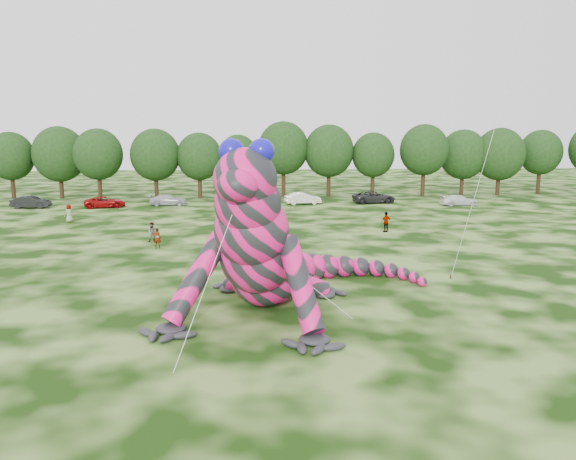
% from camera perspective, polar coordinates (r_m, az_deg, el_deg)
% --- Properties ---
extents(ground, '(240.00, 240.00, 0.00)m').
position_cam_1_polar(ground, '(22.36, -8.44, -13.33)').
color(ground, '#16330A').
rests_on(ground, ground).
extents(inflatable_gecko, '(18.78, 20.58, 8.57)m').
position_cam_1_polar(inflatable_gecko, '(28.82, -1.88, 0.87)').
color(inflatable_gecko, '#EC1472').
rests_on(inflatable_gecko, ground).
extents(tree_4, '(6.22, 5.60, 9.06)m').
position_cam_1_polar(tree_4, '(85.25, -26.29, 5.90)').
color(tree_4, black).
rests_on(tree_4, ground).
extents(tree_5, '(7.16, 6.44, 9.80)m').
position_cam_1_polar(tree_5, '(82.81, -22.16, 6.36)').
color(tree_5, black).
rests_on(tree_5, ground).
extents(tree_6, '(6.52, 5.86, 9.49)m').
position_cam_1_polar(tree_6, '(79.64, -18.68, 6.35)').
color(tree_6, black).
rests_on(tree_6, ground).
extents(tree_7, '(6.68, 6.01, 9.48)m').
position_cam_1_polar(tree_7, '(78.31, -13.31, 6.55)').
color(tree_7, black).
rests_on(tree_7, ground).
extents(tree_8, '(6.14, 5.53, 8.94)m').
position_cam_1_polar(tree_8, '(77.85, -8.99, 6.47)').
color(tree_8, black).
rests_on(tree_8, ground).
extents(tree_9, '(5.27, 4.74, 8.68)m').
position_cam_1_polar(tree_9, '(78.01, -5.07, 6.46)').
color(tree_9, black).
rests_on(tree_9, ground).
extents(tree_10, '(7.09, 6.38, 10.50)m').
position_cam_1_polar(tree_10, '(79.41, -0.47, 7.22)').
color(tree_10, black).
rests_on(tree_10, ground).
extents(tree_11, '(7.01, 6.31, 10.07)m').
position_cam_1_polar(tree_11, '(79.77, 4.17, 7.05)').
color(tree_11, black).
rests_on(tree_11, ground).
extents(tree_12, '(5.99, 5.39, 8.97)m').
position_cam_1_polar(tree_12, '(80.54, 8.63, 6.60)').
color(tree_12, black).
rests_on(tree_12, ground).
extents(tree_13, '(6.83, 6.15, 10.13)m').
position_cam_1_polar(tree_13, '(81.86, 13.63, 6.89)').
color(tree_13, black).
rests_on(tree_13, ground).
extents(tree_14, '(6.82, 6.14, 9.40)m').
position_cam_1_polar(tree_14, '(85.55, 17.34, 6.59)').
color(tree_14, black).
rests_on(tree_14, ground).
extents(tree_15, '(7.17, 6.45, 9.63)m').
position_cam_1_polar(tree_15, '(86.68, 20.67, 6.52)').
color(tree_15, black).
rests_on(tree_15, ground).
extents(tree_16, '(6.26, 5.63, 9.37)m').
position_cam_1_polar(tree_16, '(91.28, 24.22, 6.34)').
color(tree_16, black).
rests_on(tree_16, ground).
extents(car_1, '(4.56, 1.77, 1.48)m').
position_cam_1_polar(car_1, '(73.45, -24.65, 2.60)').
color(car_1, black).
rests_on(car_1, ground).
extents(car_2, '(5.18, 3.13, 1.34)m').
position_cam_1_polar(car_2, '(70.80, -18.09, 2.71)').
color(car_2, '#940A0B').
rests_on(car_2, ground).
extents(car_3, '(4.69, 2.04, 1.34)m').
position_cam_1_polar(car_3, '(70.99, -12.04, 3.00)').
color(car_3, '#AAAFB3').
rests_on(car_3, ground).
extents(car_4, '(4.50, 2.53, 1.44)m').
position_cam_1_polar(car_4, '(67.61, -4.51, 2.90)').
color(car_4, navy).
rests_on(car_4, ground).
extents(car_5, '(4.72, 2.28, 1.49)m').
position_cam_1_polar(car_5, '(70.69, 1.51, 3.24)').
color(car_5, silver).
rests_on(car_5, ground).
extents(car_6, '(5.68, 3.08, 1.51)m').
position_cam_1_polar(car_6, '(72.71, 8.74, 3.32)').
color(car_6, '#242527').
rests_on(car_6, ground).
extents(car_7, '(4.63, 1.96, 1.33)m').
position_cam_1_polar(car_7, '(72.48, 16.96, 2.92)').
color(car_7, white).
rests_on(car_7, ground).
extents(spectator_1, '(0.82, 0.65, 1.63)m').
position_cam_1_polar(spectator_1, '(47.07, -13.59, -0.22)').
color(spectator_1, gray).
rests_on(spectator_1, ground).
extents(spectator_4, '(1.05, 0.97, 1.80)m').
position_cam_1_polar(spectator_4, '(60.22, -21.36, 1.59)').
color(spectator_4, gray).
rests_on(spectator_4, ground).
extents(spectator_0, '(0.58, 0.39, 1.58)m').
position_cam_1_polar(spectator_0, '(44.41, -13.14, -0.82)').
color(spectator_0, gray).
rests_on(spectator_0, ground).
extents(spectator_5, '(1.78, 1.30, 1.86)m').
position_cam_1_polar(spectator_5, '(40.95, -1.59, -1.25)').
color(spectator_5, gray).
rests_on(spectator_5, ground).
extents(spectator_3, '(1.16, 0.79, 1.83)m').
position_cam_1_polar(spectator_3, '(51.17, 9.94, 0.80)').
color(spectator_3, gray).
rests_on(spectator_3, ground).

